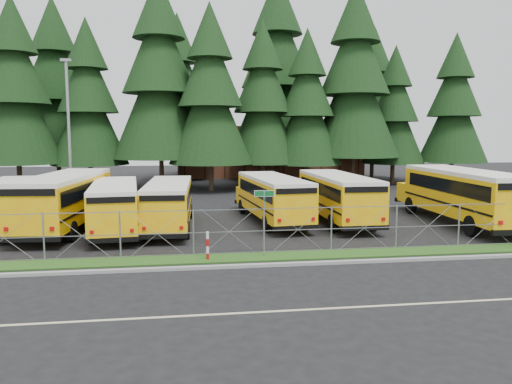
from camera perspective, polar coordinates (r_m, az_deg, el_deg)
ground at (r=22.80m, az=2.98°, el=-6.36°), size 120.00×120.00×0.00m
curb at (r=19.84m, az=4.75°, el=-8.18°), size 50.00×0.25×0.12m
grass_verge at (r=21.17m, az=3.89°, el=-7.31°), size 50.00×1.40×0.06m
road_lane_line at (r=15.34m, az=8.99°, el=-12.98°), size 50.00×0.12×0.01m
chainlink_fence at (r=21.63m, az=3.52°, el=-4.37°), size 44.00×0.10×2.00m
brick_building at (r=62.68m, az=1.22°, el=4.75°), size 22.00×10.00×6.00m
bus_0 at (r=29.99m, az=-26.50°, el=-1.39°), size 3.09×10.01×2.58m
bus_1 at (r=28.67m, az=-20.75°, el=-1.05°), size 3.71×11.61×2.99m
bus_2 at (r=27.22m, az=-15.79°, el=-1.69°), size 3.28×10.07×2.59m
bus_3 at (r=27.46m, az=-9.88°, el=-1.49°), size 2.69×9.86×2.56m
bus_5 at (r=29.13m, az=1.77°, el=-0.82°), size 3.33×10.38×2.67m
bus_6 at (r=29.56m, az=9.08°, el=-0.69°), size 2.53×10.61×2.78m
bus_east at (r=30.70m, az=22.33°, el=-0.52°), size 3.19×11.97×3.12m
street_sign at (r=20.73m, az=0.95°, el=-1.94°), size 0.84×0.55×2.81m
striped_bollard at (r=20.47m, az=-5.56°, el=-6.17°), size 0.11×0.11×1.20m
light_standard at (r=36.62m, az=-20.59°, el=6.83°), size 0.70×0.35×10.14m
conifer_1 at (r=48.72m, az=-25.82°, el=10.01°), size 7.70×7.70×17.03m
conifer_2 at (r=48.45m, az=-18.63°, el=9.46°), size 7.02×7.02×15.53m
conifer_3 at (r=47.23m, az=-10.95°, el=12.11°), size 8.77×8.77×19.39m
conifer_4 at (r=45.04m, az=-5.24°, el=10.68°), size 7.50×7.50×16.58m
conifer_5 at (r=47.72m, az=0.75°, el=9.97°), size 7.11×7.11×15.72m
conifer_6 at (r=47.94m, az=5.82°, el=9.44°), size 6.75×6.75×14.92m
conifer_7 at (r=50.15m, az=11.18°, el=11.89°), size 8.85×8.85×19.56m
conifer_8 at (r=53.48m, az=15.51°, el=8.47°), size 6.35×6.35×14.04m
conifer_9 at (r=54.98m, az=21.68°, el=8.80°), size 6.87×6.87×15.20m
conifer_10 at (r=54.51m, az=-21.95°, el=10.59°), size 8.41×8.41×18.59m
conifer_11 at (r=56.47m, az=-8.88°, el=10.64°), size 8.22×8.22×18.19m
conifer_12 at (r=55.78m, az=2.42°, el=12.93°), size 10.12×10.12×22.38m
conifer_13 at (r=58.25m, az=13.28°, el=9.74°), size 7.60×7.60×16.81m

